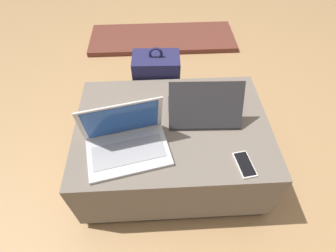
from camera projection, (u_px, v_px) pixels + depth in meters
The scene contains 7 objects.
ground_plane at pixel (172, 166), 1.66m from camera, with size 14.00×14.00×0.00m, color tan.
ottoman at pixel (172, 147), 1.50m from camera, with size 1.00×0.72×0.41m.
laptop_near at pixel (126, 141), 1.21m from camera, with size 0.42×0.32×0.25m.
laptop_far at pixel (204, 110), 1.35m from camera, with size 0.37×0.25×0.23m.
cell_phone at pixel (245, 164), 1.19m from camera, with size 0.09×0.15×0.01m.
backpack at pixel (157, 87), 1.79m from camera, with size 0.30×0.24×0.56m.
fireplace_hearth at pixel (162, 38), 2.58m from camera, with size 1.40×0.50×0.04m.
Camera 1 is at (-0.07, -0.88, 1.43)m, focal length 28.00 mm.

